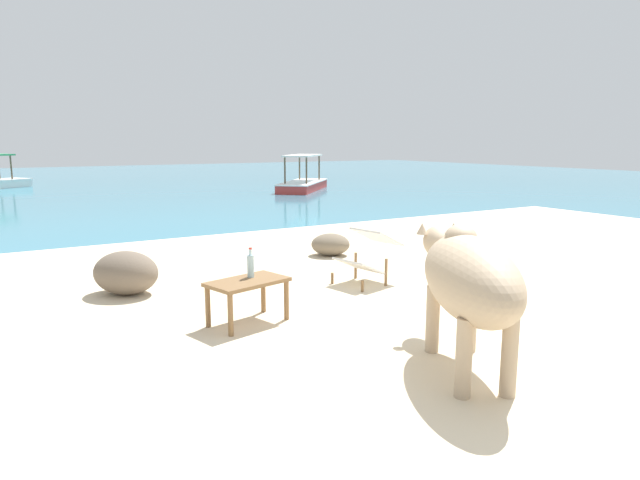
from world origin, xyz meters
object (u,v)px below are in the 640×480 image
at_px(bottle, 251,265).
at_px(boat_red, 303,183).
at_px(low_bench_table, 248,287).
at_px(deck_chair_near, 368,253).
at_px(cow, 468,278).

relative_size(bottle, boat_red, 0.08).
distance_m(bottle, boat_red, 15.18).
xyz_separation_m(bottle, boat_red, (7.85, 13.00, -0.30)).
height_order(low_bench_table, deck_chair_near, deck_chair_near).
xyz_separation_m(low_bench_table, deck_chair_near, (1.92, 0.69, 0.02)).
distance_m(cow, low_bench_table, 2.17).
relative_size(low_bench_table, bottle, 2.85).
relative_size(low_bench_table, deck_chair_near, 0.99).
bearing_deg(deck_chair_near, cow, 59.16).
xyz_separation_m(bottle, deck_chair_near, (1.85, 0.60, -0.17)).
distance_m(cow, deck_chair_near, 2.76).
bearing_deg(boat_red, deck_chair_near, 16.68).
xyz_separation_m(cow, boat_red, (6.93, 14.98, -0.48)).
height_order(cow, deck_chair_near, cow).
bearing_deg(low_bench_table, boat_red, 44.53).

